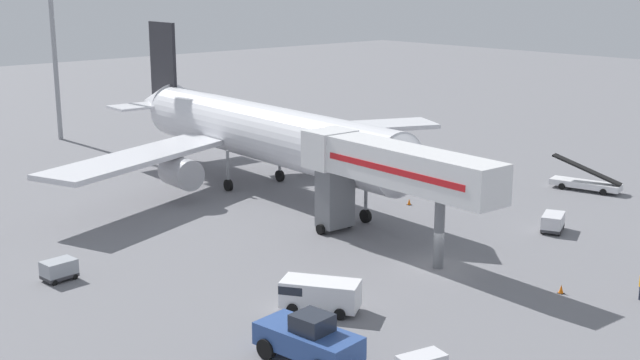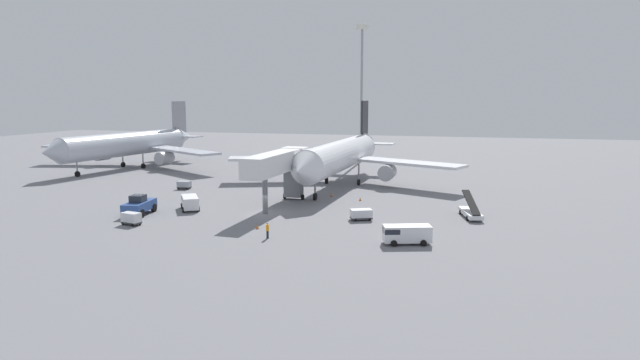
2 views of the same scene
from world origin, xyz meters
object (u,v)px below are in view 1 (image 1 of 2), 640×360
safety_cone_charlie (409,202)px  belt_loader_truck (586,182)px  baggage_cart_near_center (59,269)px  service_van_mid_left (318,293)px  jet_bridge (385,169)px  safety_cone_bravo (561,289)px  airplane_at_gate (258,132)px  baggage_cart_near_right (553,222)px  pushback_tug (309,339)px  safety_cone_alpha (348,206)px

safety_cone_charlie → belt_loader_truck: bearing=-25.2°
baggage_cart_near_center → service_van_mid_left: bearing=-58.6°
jet_bridge → baggage_cart_near_center: bearing=155.0°
jet_bridge → safety_cone_charlie: jet_bridge is taller
safety_cone_bravo → baggage_cart_near_center: bearing=134.0°
airplane_at_gate → service_van_mid_left: bearing=-121.0°
safety_cone_bravo → belt_loader_truck: bearing=28.0°
baggage_cart_near_right → safety_cone_bravo: (-10.88, -7.66, -0.49)m
service_van_mid_left → baggage_cart_near_center: 17.46m
jet_bridge → baggage_cart_near_right: 14.87m
baggage_cart_near_right → baggage_cart_near_center: bearing=155.2°
pushback_tug → belt_loader_truck: belt_loader_truck is taller
airplane_at_gate → safety_cone_charlie: (5.92, -13.48, -4.99)m
service_van_mid_left → safety_cone_bravo: service_van_mid_left is taller
safety_cone_alpha → airplane_at_gate: bearing=94.9°
pushback_tug → belt_loader_truck: (41.94, 9.49, -0.47)m
airplane_at_gate → baggage_cart_near_right: size_ratio=15.05×
service_van_mid_left → safety_cone_charlie: size_ratio=8.94×
service_van_mid_left → belt_loader_truck: bearing=7.4°
baggage_cart_near_center → safety_cone_bravo: baggage_cart_near_center is taller
safety_cone_alpha → belt_loader_truck: bearing=-25.3°
service_van_mid_left → safety_cone_bravo: size_ratio=8.75×
service_van_mid_left → safety_cone_charlie: (21.36, 12.23, -0.80)m
safety_cone_charlie → jet_bridge: bearing=-146.3°
airplane_at_gate → safety_cone_alpha: bearing=-85.1°
belt_loader_truck → safety_cone_charlie: size_ratio=11.90×
airplane_at_gate → service_van_mid_left: size_ratio=9.16×
airplane_at_gate → baggage_cart_near_center: (-24.54, -10.80, -4.51)m
pushback_tug → safety_cone_charlie: 31.18m
baggage_cart_near_center → safety_cone_charlie: size_ratio=3.98×
airplane_at_gate → jet_bridge: bearing=-101.9°
baggage_cart_near_center → safety_cone_alpha: baggage_cart_near_center is taller
baggage_cart_near_right → safety_cone_alpha: size_ratio=4.71×
baggage_cart_near_center → baggage_cart_near_right: bearing=-24.8°
belt_loader_truck → safety_cone_alpha: 22.94m
safety_cone_bravo → jet_bridge: bearing=97.8°
belt_loader_truck → baggage_cart_near_right: size_ratio=2.19×
baggage_cart_near_right → safety_cone_bravo: baggage_cart_near_right is taller
safety_cone_alpha → safety_cone_charlie: size_ratio=1.16×
jet_bridge → safety_cone_bravo: jet_bridge is taller
service_van_mid_left → safety_cone_charlie: 24.63m
pushback_tug → service_van_mid_left: pushback_tug is taller
jet_bridge → service_van_mid_left: 13.32m
service_van_mid_left → baggage_cart_near_center: bearing=121.4°
safety_cone_alpha → safety_cone_bravo: safety_cone_alpha is taller
safety_cone_charlie → pushback_tug: bearing=-147.1°
pushback_tug → belt_loader_truck: size_ratio=0.90×
jet_bridge → safety_cone_charlie: bearing=33.7°
pushback_tug → baggage_cart_near_right: 29.03m
service_van_mid_left → safety_cone_alpha: bearing=41.7°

